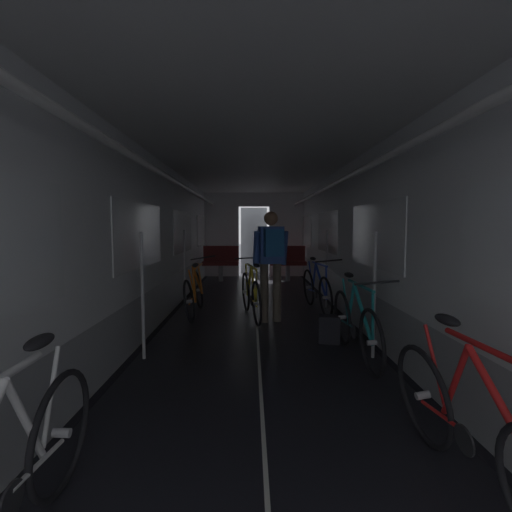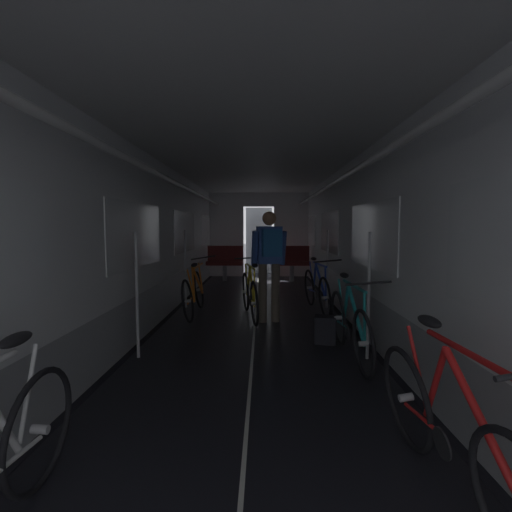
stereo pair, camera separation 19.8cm
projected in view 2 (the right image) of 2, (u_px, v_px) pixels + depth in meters
ground_plane at (242, 492)px, 2.05m from camera, size 60.00×60.00×0.00m
train_car_shell at (255, 210)px, 5.51m from camera, size 3.14×12.34×2.57m
bench_seat_far_left at (225, 260)px, 10.07m from camera, size 0.98×0.51×0.95m
bench_seat_far_right at (292, 260)px, 10.04m from camera, size 0.98×0.51×0.95m
bicycle_orange at (194, 292)px, 6.15m from camera, size 0.44×1.69×0.96m
bicycle_blue at (317, 289)px, 6.41m from camera, size 0.46×1.69×0.95m
bicycle_red at (450, 432)px, 1.95m from camera, size 0.45×1.69×0.96m
bicycle_teal at (349, 325)px, 4.09m from camera, size 0.44×1.69×0.95m
person_cyclist_aisle at (270, 256)px, 5.63m from camera, size 0.56×0.44×1.69m
bicycle_yellow_in_aisle at (250, 294)px, 5.95m from camera, size 0.46×1.68×0.94m
backpack_on_floor at (325, 330)px, 4.67m from camera, size 0.29×0.25×0.34m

